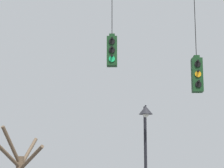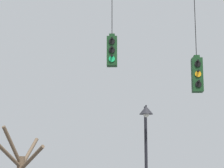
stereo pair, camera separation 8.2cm
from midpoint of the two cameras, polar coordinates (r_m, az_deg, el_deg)
name	(u,v)px [view 1 (the left image)]	position (r m, az deg, el deg)	size (l,w,h in m)	color
traffic_light_near_left_pole	(112,51)	(14.54, -0.16, 4.35)	(0.34, 0.58, 2.49)	#143819
traffic_light_over_intersection	(197,74)	(14.55, 10.89, 1.24)	(0.34, 0.58, 3.38)	#143819
street_lamp	(146,132)	(17.19, 4.29, -6.24)	(0.54, 0.93, 4.74)	black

